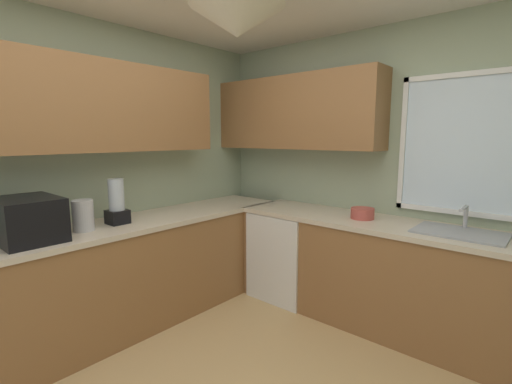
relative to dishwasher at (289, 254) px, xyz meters
name	(u,v)px	position (x,y,z in m)	size (l,w,h in m)	color
room_shell	(248,113)	(0.45, -1.09, 1.30)	(3.68, 3.92, 2.57)	#9EAD8E
counter_run_left	(105,281)	(-0.66, -1.56, 0.02)	(0.65, 3.53, 0.88)	olive
counter_run_back	(393,276)	(1.02, 0.03, 0.02)	(2.77, 0.65, 0.88)	olive
dishwasher	(289,254)	(0.00, 0.00, 0.00)	(0.60, 0.60, 0.84)	white
microwave	(27,219)	(-0.66, -2.05, 0.61)	(0.48, 0.36, 0.29)	black
kettle	(83,216)	(-0.64, -1.70, 0.58)	(0.15, 0.15, 0.23)	#B7B7BC
sink_assembly	(460,232)	(1.47, 0.04, 0.48)	(0.59, 0.40, 0.19)	#9EA0A5
bowl	(362,213)	(0.74, 0.03, 0.51)	(0.19, 0.19, 0.09)	#B74C42
blender_appliance	(117,204)	(-0.66, -1.42, 0.63)	(0.15, 0.15, 0.36)	black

